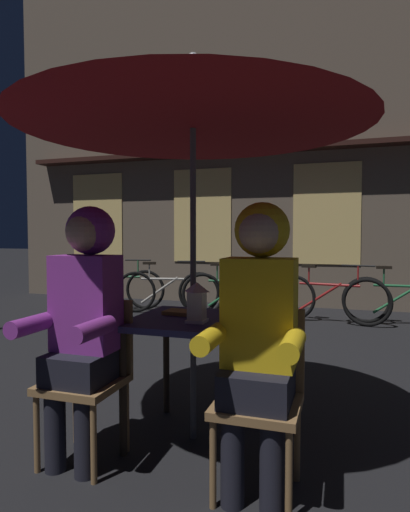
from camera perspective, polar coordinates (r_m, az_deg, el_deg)
name	(u,v)px	position (r m, az deg, el deg)	size (l,w,h in m)	color
ground_plane	(193,438)	(2.86, -1.55, -22.94)	(60.00, 60.00, 0.00)	black
cafe_table	(193,335)	(2.64, -1.57, -10.37)	(0.72, 0.72, 0.74)	navy
patio_umbrella	(193,96)	(2.70, -1.61, 20.43)	(2.10, 2.10, 2.31)	#4C4C51
lantern	(197,301)	(2.47, -1.08, -6.01)	(0.11, 0.11, 0.23)	white
chair_left	(90,369)	(2.57, -14.95, -14.30)	(0.40, 0.40, 0.87)	olive
chair_right	(260,388)	(2.22, 7.35, -16.96)	(0.40, 0.40, 0.87)	olive
person_left_hooded	(84,308)	(2.44, -15.78, -6.59)	(0.45, 0.56, 1.40)	black
person_right_hooded	(259,318)	(2.07, 7.12, -8.16)	(0.45, 0.56, 1.40)	black
shopfront_building	(265,133)	(8.16, 7.97, 15.87)	(10.00, 0.93, 6.20)	#6B5B4C
bicycle_nearest	(116,288)	(7.41, -11.77, -4.20)	(1.66, 0.38, 0.84)	black
bicycle_second	(167,291)	(6.90, -5.07, -4.67)	(1.65, 0.43, 0.84)	black
bicycle_third	(236,294)	(6.57, 4.07, -5.04)	(1.67, 0.32, 0.84)	black
bicycle_fourth	(329,299)	(6.33, 16.05, -5.44)	(1.66, 0.35, 0.84)	black
bicycle_fifth	(406,301)	(6.51, 25.04, -5.37)	(1.68, 0.08, 0.84)	black
book	(181,312)	(2.74, -3.23, -7.47)	(0.20, 0.14, 0.02)	olive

